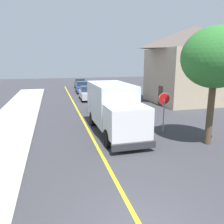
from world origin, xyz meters
TOP-DOWN VIEW (x-y plane):
  - centre_line_yellow at (0.00, 10.00)m, footprint 0.16×56.00m
  - box_truck at (1.59, 8.99)m, footprint 2.47×7.20m
  - parked_car_near at (1.98, 14.80)m, footprint 1.99×4.48m
  - parked_car_mid at (1.91, 22.30)m, footprint 1.90×4.44m
  - parked_car_far at (2.13, 29.03)m, footprint 1.95×4.46m
  - parked_car_furthest at (2.50, 34.84)m, footprint 1.97×4.46m
  - stop_sign at (4.86, 8.19)m, footprint 0.80×0.10m
  - house_across_street at (13.31, 17.71)m, footprint 9.66×8.32m
  - street_tree_far_side at (6.27, 5.42)m, footprint 3.64×3.64m

SIDE VIEW (x-z plane):
  - centre_line_yellow at x=0.00m, z-range 0.00..0.01m
  - parked_car_near at x=1.98m, z-range -0.04..1.63m
  - parked_car_mid at x=1.91m, z-range -0.04..1.63m
  - parked_car_far at x=2.13m, z-range -0.04..1.63m
  - parked_car_furthest at x=2.50m, z-range -0.04..1.63m
  - box_truck at x=1.59m, z-range 0.17..3.37m
  - stop_sign at x=4.86m, z-range 0.53..3.18m
  - house_across_street at x=13.31m, z-range 0.17..8.69m
  - street_tree_far_side at x=6.27m, z-range 1.58..8.09m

